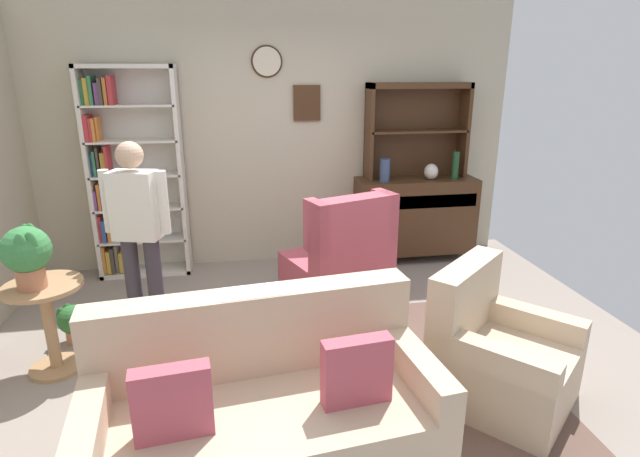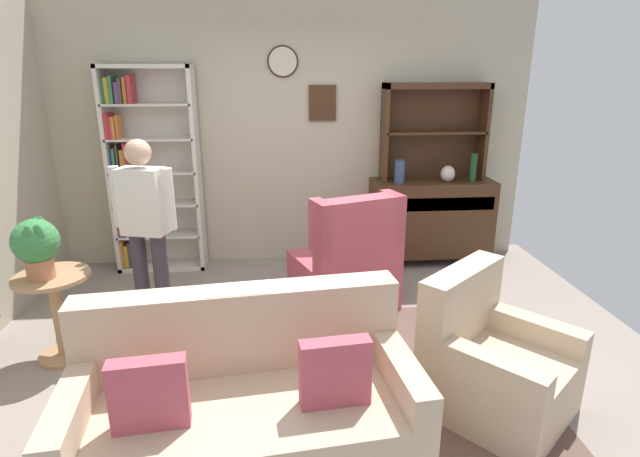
% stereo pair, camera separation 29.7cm
% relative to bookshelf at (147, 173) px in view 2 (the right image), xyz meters
% --- Properties ---
extents(ground_plane, '(5.40, 4.60, 0.02)m').
position_rel_bookshelf_xyz_m(ground_plane, '(1.54, -1.94, -1.05)').
color(ground_plane, gray).
extents(wall_back, '(5.00, 0.09, 2.80)m').
position_rel_bookshelf_xyz_m(wall_back, '(1.54, 0.19, 0.37)').
color(wall_back, '#BCB299').
rests_on(wall_back, ground_plane).
extents(area_rug, '(2.64, 2.10, 0.01)m').
position_rel_bookshelf_xyz_m(area_rug, '(1.74, -2.24, -1.03)').
color(area_rug, brown).
rests_on(area_rug, ground_plane).
extents(bookshelf, '(0.90, 0.30, 2.10)m').
position_rel_bookshelf_xyz_m(bookshelf, '(0.00, 0.00, 0.00)').
color(bookshelf, silver).
rests_on(bookshelf, ground_plane).
extents(sideboard, '(1.30, 0.45, 0.92)m').
position_rel_bookshelf_xyz_m(sideboard, '(2.99, -0.08, -0.53)').
color(sideboard, '#422816').
rests_on(sideboard, ground_plane).
extents(sideboard_hutch, '(1.10, 0.26, 1.00)m').
position_rel_bookshelf_xyz_m(sideboard_hutch, '(2.99, 0.03, 0.52)').
color(sideboard_hutch, '#422816').
rests_on(sideboard_hutch, sideboard).
extents(vase_tall, '(0.11, 0.11, 0.24)m').
position_rel_bookshelf_xyz_m(vase_tall, '(2.60, -0.16, 0.01)').
color(vase_tall, '#33476B').
rests_on(vase_tall, sideboard).
extents(vase_round, '(0.15, 0.15, 0.17)m').
position_rel_bookshelf_xyz_m(vase_round, '(3.12, -0.15, -0.03)').
color(vase_round, beige).
rests_on(vase_round, sideboard).
extents(bottle_wine, '(0.07, 0.07, 0.30)m').
position_rel_bookshelf_xyz_m(bottle_wine, '(3.38, -0.17, 0.03)').
color(bottle_wine, '#194223').
rests_on(bottle_wine, sideboard).
extents(couch_floral, '(1.88, 1.05, 0.90)m').
position_rel_bookshelf_xyz_m(couch_floral, '(1.14, -2.91, -0.72)').
color(couch_floral, '#C6AD8E').
rests_on(couch_floral, ground_plane).
extents(armchair_floral, '(1.08, 1.08, 0.88)m').
position_rel_bookshelf_xyz_m(armchair_floral, '(2.65, -2.60, -0.75)').
color(armchair_floral, '#C6AD8E').
rests_on(armchair_floral, ground_plane).
extents(wingback_chair, '(1.01, 1.02, 1.05)m').
position_rel_bookshelf_xyz_m(wingback_chair, '(1.94, -1.08, -0.65)').
color(wingback_chair, '#B74C5B').
rests_on(wingback_chair, ground_plane).
extents(plant_stand, '(0.52, 0.52, 0.66)m').
position_rel_bookshelf_xyz_m(plant_stand, '(-0.28, -1.77, -0.63)').
color(plant_stand, '#A87F56').
rests_on(plant_stand, ground_plane).
extents(potted_plant_large, '(0.31, 0.31, 0.43)m').
position_rel_bookshelf_xyz_m(potted_plant_large, '(-0.32, -1.82, -0.12)').
color(potted_plant_large, '#AD6B4C').
rests_on(potted_plant_large, plant_stand).
extents(potted_plant_small, '(0.22, 0.22, 0.31)m').
position_rel_bookshelf_xyz_m(potted_plant_small, '(-0.27, -1.39, -0.85)').
color(potted_plant_small, '#AD6B4C').
rests_on(potted_plant_small, ground_plane).
extents(person_reading, '(0.52, 0.28, 1.56)m').
position_rel_bookshelf_xyz_m(person_reading, '(0.29, -1.34, -0.13)').
color(person_reading, '#38333D').
rests_on(person_reading, ground_plane).
extents(coffee_table, '(0.80, 0.50, 0.42)m').
position_rel_bookshelf_xyz_m(coffee_table, '(1.09, -2.17, -0.68)').
color(coffee_table, '#422816').
rests_on(coffee_table, ground_plane).
extents(book_stack, '(0.21, 0.16, 0.05)m').
position_rel_bookshelf_xyz_m(book_stack, '(1.24, -2.18, -0.59)').
color(book_stack, '#B22D33').
rests_on(book_stack, coffee_table).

